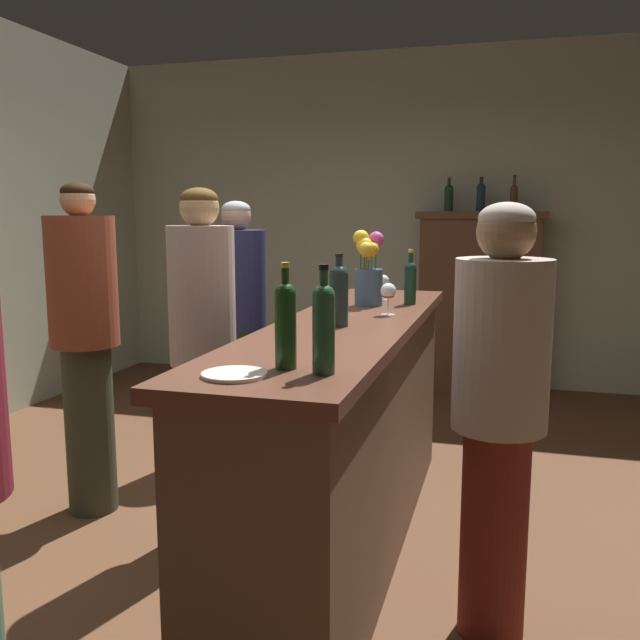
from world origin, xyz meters
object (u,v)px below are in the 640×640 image
object	(u,v)px
patron_by_cabinet	(203,348)
wine_glass_front	(388,293)
wine_bottle_malbec	(286,321)
display_bottle_left	(449,196)
patron_tall	(238,317)
display_cabinet	(478,299)
display_bottle_midleft	(481,196)
bar_counter	(346,436)
flower_arrangement	(368,269)
wine_glass_mid	(383,282)
display_bottle_center	(514,196)
wine_bottle_riesling	(410,280)
wine_bottle_rose	(339,293)
patron_in_grey	(84,336)
bartender	(499,404)
cheese_plate	(234,374)
wine_bottle_syrah	(324,324)

from	to	relation	value
patron_by_cabinet	wine_glass_front	bearing A→B (deg)	15.86
wine_bottle_malbec	wine_glass_front	world-z (taller)	wine_bottle_malbec
display_bottle_left	patron_tall	distance (m)	2.40
display_cabinet	patron_tall	size ratio (longest dim) A/B	0.96
wine_bottle_malbec	display_bottle_midleft	world-z (taller)	display_bottle_midleft
bar_counter	flower_arrangement	world-z (taller)	flower_arrangement
wine_glass_mid	display_bottle_center	xyz separation A→B (m)	(0.67, 2.29, 0.52)
wine_bottle_riesling	wine_bottle_rose	world-z (taller)	wine_bottle_rose
wine_bottle_malbec	patron_in_grey	xyz separation A→B (m)	(-1.41, 0.99, -0.28)
wine_bottle_rose	display_bottle_midleft	bearing A→B (deg)	82.61
wine_bottle_malbec	bartender	distance (m)	0.86
bartender	wine_bottle_rose	bearing A→B (deg)	-12.33
wine_glass_front	patron_tall	size ratio (longest dim) A/B	0.09
display_cabinet	wine_glass_front	xyz separation A→B (m)	(-0.29, -2.85, 0.35)
display_bottle_left	display_bottle_midleft	xyz separation A→B (m)	(0.27, 0.00, 0.01)
display_cabinet	wine_glass_mid	bearing A→B (deg)	-100.19
wine_bottle_rose	cheese_plate	xyz separation A→B (m)	(-0.07, -0.95, -0.14)
wine_bottle_malbec	wine_glass_mid	world-z (taller)	wine_bottle_malbec
flower_arrangement	cheese_plate	bearing A→B (deg)	-91.88
display_cabinet	wine_bottle_rose	world-z (taller)	display_cabinet
display_bottle_center	wine_bottle_syrah	bearing A→B (deg)	-97.26
bar_counter	cheese_plate	xyz separation A→B (m)	(-0.07, -1.10, 0.53)
display_bottle_left	display_bottle_midleft	world-z (taller)	display_bottle_left
display_cabinet	wine_glass_front	distance (m)	2.88
bar_counter	flower_arrangement	size ratio (longest dim) A/B	6.71
display_cabinet	wine_bottle_rose	xyz separation A→B (m)	(-0.43, -3.22, 0.39)
wine_bottle_rose	wine_bottle_malbec	bearing A→B (deg)	-87.25
wine_glass_front	display_bottle_center	bearing A→B (deg)	79.20
display_cabinet	patron_by_cabinet	bearing A→B (deg)	-109.36
wine_bottle_malbec	bartender	xyz separation A→B (m)	(0.63, 0.48, -0.34)
wine_glass_mid	display_bottle_center	size ratio (longest dim) A/B	0.47
display_cabinet	wine_bottle_rose	bearing A→B (deg)	-97.56
wine_bottle_malbec	display_bottle_left	size ratio (longest dim) A/B	1.07
patron_by_cabinet	wine_bottle_rose	bearing A→B (deg)	-11.08
wine_bottle_rose	cheese_plate	world-z (taller)	wine_bottle_rose
wine_bottle_riesling	wine_bottle_malbec	xyz separation A→B (m)	(-0.15, -1.60, 0.02)
bar_counter	display_bottle_center	bearing A→B (deg)	77.39
wine_bottle_malbec	wine_glass_mid	size ratio (longest dim) A/B	2.31
wine_bottle_malbec	display_bottle_left	distance (m)	4.06
flower_arrangement	display_bottle_center	xyz separation A→B (m)	(0.70, 2.54, 0.43)
wine_bottle_malbec	wine_glass_front	size ratio (longest dim) A/B	2.14
wine_glass_front	display_bottle_left	world-z (taller)	display_bottle_left
patron_tall	patron_by_cabinet	xyz separation A→B (m)	(0.31, -1.17, 0.03)
wine_bottle_rose	cheese_plate	size ratio (longest dim) A/B	1.60
wine_bottle_rose	display_bottle_center	world-z (taller)	display_bottle_center
display_cabinet	patron_by_cabinet	distance (m)	3.32
patron_by_cabinet	wine_glass_mid	bearing A→B (deg)	47.49
wine_glass_front	patron_tall	bearing A→B (deg)	141.81
display_bottle_center	bartender	xyz separation A→B (m)	(-0.02, -3.55, -0.81)
display_bottle_left	display_bottle_center	xyz separation A→B (m)	(0.54, -0.00, -0.00)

